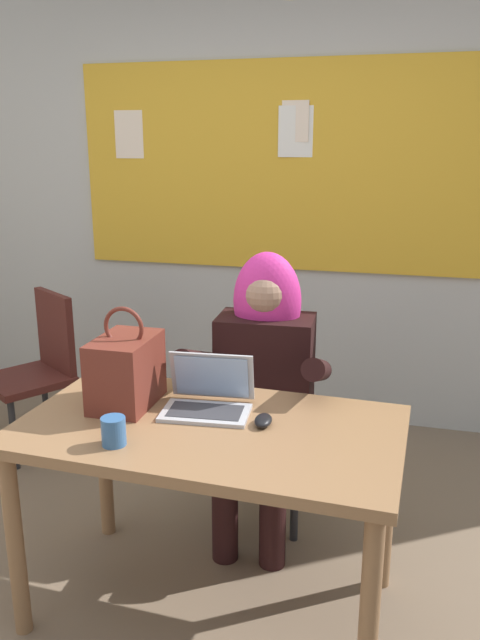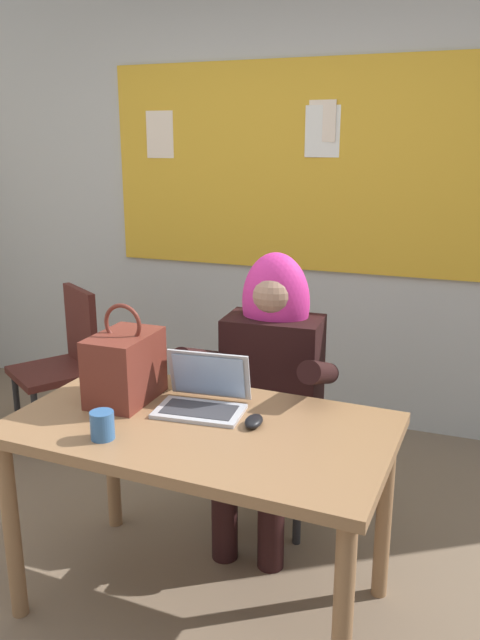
% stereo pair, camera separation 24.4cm
% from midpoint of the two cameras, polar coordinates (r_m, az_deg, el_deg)
% --- Properties ---
extents(ground_plane, '(24.00, 24.00, 0.00)m').
position_cam_midpoint_polar(ground_plane, '(2.64, -9.70, -24.60)').
color(ground_plane, '#75604C').
extents(wall_back_bulletin, '(5.54, 2.06, 2.64)m').
position_cam_midpoint_polar(wall_back_bulletin, '(3.90, 1.51, 10.32)').
color(wall_back_bulletin, '#B2B2AD').
rests_on(wall_back_bulletin, ground).
extents(desk_main, '(1.36, 0.80, 0.75)m').
position_cam_midpoint_polar(desk_main, '(2.30, -5.85, -11.49)').
color(desk_main, '#8E6642').
rests_on(desk_main, ground).
extents(chair_at_desk, '(0.44, 0.44, 0.89)m').
position_cam_midpoint_polar(chair_at_desk, '(2.99, 0.07, -8.04)').
color(chair_at_desk, black).
rests_on(chair_at_desk, ground).
extents(person_costumed, '(0.61, 0.62, 1.24)m').
position_cam_midpoint_polar(person_costumed, '(2.78, -0.47, -4.72)').
color(person_costumed, black).
rests_on(person_costumed, ground).
extents(laptop, '(0.33, 0.27, 0.20)m').
position_cam_midpoint_polar(laptop, '(2.35, -5.86, -7.01)').
color(laptop, '#B7B7BC').
rests_on(laptop, desk_main).
extents(computer_mouse, '(0.07, 0.11, 0.03)m').
position_cam_midpoint_polar(computer_mouse, '(2.24, -1.07, -9.02)').
color(computer_mouse, black).
rests_on(computer_mouse, desk_main).
extents(handbag, '(0.20, 0.30, 0.38)m').
position_cam_midpoint_polar(handbag, '(2.42, -13.03, -4.45)').
color(handbag, maroon).
rests_on(handbag, desk_main).
extents(coffee_mug, '(0.08, 0.08, 0.09)m').
position_cam_midpoint_polar(coffee_mug, '(2.15, -14.47, -9.66)').
color(coffee_mug, '#336099').
rests_on(coffee_mug, desk_main).
extents(chair_spare_by_window, '(0.58, 0.58, 0.89)m').
position_cam_midpoint_polar(chair_spare_by_window, '(3.81, -19.23, -3.72)').
color(chair_spare_by_window, '#4C1E19').
rests_on(chair_spare_by_window, ground).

